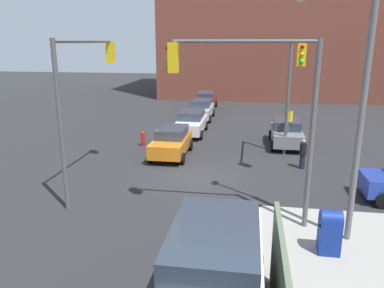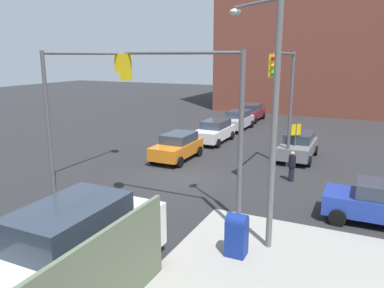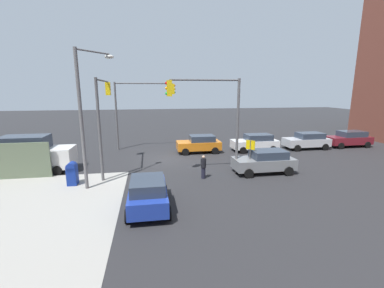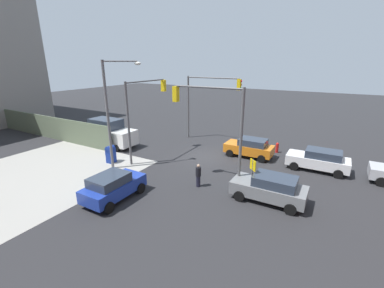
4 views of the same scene
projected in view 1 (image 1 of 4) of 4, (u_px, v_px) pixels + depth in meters
ground_plane at (197, 176)px, 18.35m from camera, size 120.00×120.00×0.00m
traffic_signal_nw_corner at (293, 78)px, 18.96m from camera, size 4.96×0.36×6.50m
traffic_signal_se_corner at (84, 84)px, 15.64m from camera, size 5.83×0.36×6.50m
traffic_signal_ne_corner at (256, 96)px, 12.46m from camera, size 0.36×5.06×6.50m
street_lamp_corner at (352, 98)px, 11.54m from camera, size 1.86×2.17×8.00m
warning_sign_two_way at (289, 124)px, 22.35m from camera, size 0.48×0.48×2.40m
mailbox_blue at (330, 231)px, 11.49m from camera, size 0.56×0.64×1.43m
fire_hydrant at (143, 138)px, 23.61m from camera, size 0.26×0.26×0.94m
coupe_maroon at (206, 100)px, 36.43m from camera, size 4.44×2.02×1.62m
coupe_orange at (171, 142)px, 21.43m from camera, size 4.04×2.02×1.62m
sedan_silver at (201, 109)px, 31.74m from camera, size 4.36×2.02×1.62m
coupe_gray at (286, 132)px, 23.61m from camera, size 4.22×2.02×1.62m
sedan_white at (191, 122)px, 26.55m from camera, size 4.34×2.02×1.62m
van_white_delivery at (215, 274)px, 8.47m from camera, size 5.40×2.32×2.62m
pedestrian_crossing at (303, 153)px, 19.26m from camera, size 0.36×0.36×1.57m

